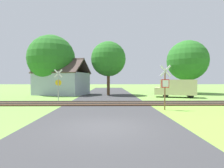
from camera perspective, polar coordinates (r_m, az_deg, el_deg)
ground_plane at (r=8.28m, az=-2.75°, el=-13.98°), size 160.00×160.00×0.00m
road_asphalt at (r=10.22m, az=-2.35°, el=-11.01°), size 7.46×80.00×0.01m
rail_track at (r=15.96m, az=-1.76°, el=-6.35°), size 60.00×2.60×0.22m
stop_sign_near at (r=13.22m, az=16.94°, el=-0.21°), size 0.86×0.22×3.28m
crossing_sign_far at (r=18.94m, az=-17.14°, el=0.43°), size 0.88×0.14×3.31m
house at (r=27.32m, az=-16.03°, el=0.48°), size 8.54×7.23×5.39m
tree_far at (r=30.94m, az=23.36°, el=7.02°), size 6.45×6.45×8.55m
tree_center at (r=25.56m, az=-1.19°, el=8.14°), size 5.04×5.04×7.76m
tree_left at (r=27.95m, az=-19.11°, el=7.82°), size 6.98×6.98×8.88m
mail_truck at (r=23.37m, az=20.21°, el=-1.09°), size 5.23×3.25×2.24m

